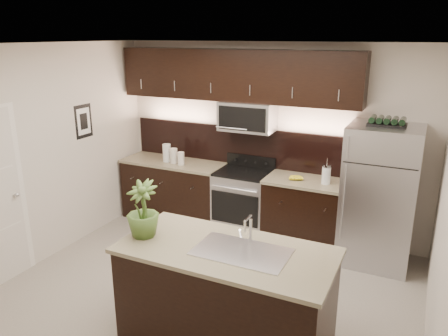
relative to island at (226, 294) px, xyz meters
name	(u,v)px	position (x,y,z in m)	size (l,w,h in m)	color
ground	(204,295)	(-0.52, 0.53, -0.47)	(4.50, 4.50, 0.00)	gray
room_walls	(190,148)	(-0.63, 0.49, 1.22)	(4.52, 4.02, 2.71)	beige
counter_run	(230,200)	(-0.98, 2.22, 0.00)	(3.51, 0.65, 0.94)	black
upper_fixtures	(237,84)	(-0.95, 2.37, 1.67)	(3.49, 0.40, 1.66)	black
island	(226,294)	(0.00, 0.00, 0.00)	(1.96, 0.96, 0.94)	black
sink_faucet	(242,250)	(0.15, 0.01, 0.48)	(0.84, 0.50, 0.28)	silver
refrigerator	(379,196)	(1.07, 2.16, 0.41)	(0.85, 0.77, 1.76)	#B2B2B7
wine_rack	(387,122)	(1.07, 2.16, 1.34)	(0.44, 0.27, 0.10)	black
plant	(143,209)	(-0.83, -0.10, 0.74)	(0.31, 0.31, 0.55)	#425F26
canisters	(172,155)	(-1.91, 2.15, 0.59)	(0.39, 0.17, 0.27)	silver
french_press	(326,174)	(0.40, 2.17, 0.59)	(0.12, 0.12, 0.34)	silver
bananas	(292,177)	(-0.04, 2.14, 0.50)	(0.20, 0.15, 0.06)	gold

